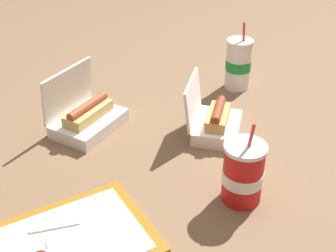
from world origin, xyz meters
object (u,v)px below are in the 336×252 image
at_px(plastic_fork, 55,227).
at_px(soda_cup_corner, 243,173).
at_px(clamshell_hotdog_right, 214,121).
at_px(soda_cup_center, 238,64).
at_px(clamshell_hotdog_front, 86,117).
at_px(food_tray, 64,244).

relative_size(plastic_fork, soda_cup_corner, 0.52).
height_order(clamshell_hotdog_right, soda_cup_corner, soda_cup_corner).
bearing_deg(soda_cup_center, plastic_fork, -151.34).
relative_size(clamshell_hotdog_right, clamshell_hotdog_front, 0.90).
relative_size(clamshell_hotdog_front, soda_cup_corner, 1.19).
relative_size(clamshell_hotdog_front, soda_cup_center, 1.09).
xyz_separation_m(clamshell_hotdog_right, soda_cup_center, (0.22, 0.22, 0.05)).
relative_size(soda_cup_corner, soda_cup_center, 0.92).
xyz_separation_m(plastic_fork, soda_cup_center, (0.74, 0.41, 0.07)).
height_order(food_tray, soda_cup_center, soda_cup_center).
bearing_deg(soda_cup_center, clamshell_hotdog_right, -135.73).
xyz_separation_m(clamshell_hotdog_front, soda_cup_center, (0.55, 0.03, 0.04)).
bearing_deg(soda_cup_corner, food_tray, 175.02).
bearing_deg(clamshell_hotdog_right, soda_cup_center, 44.27).
bearing_deg(clamshell_hotdog_right, plastic_fork, -160.09).
distance_m(plastic_fork, clamshell_hotdog_front, 0.43).
bearing_deg(clamshell_hotdog_front, soda_cup_corner, -63.57).
relative_size(plastic_fork, soda_cup_center, 0.48).
distance_m(clamshell_hotdog_front, soda_cup_corner, 0.52).
height_order(food_tray, plastic_fork, plastic_fork).
bearing_deg(plastic_fork, soda_cup_corner, -0.72).
height_order(plastic_fork, clamshell_hotdog_front, clamshell_hotdog_front).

